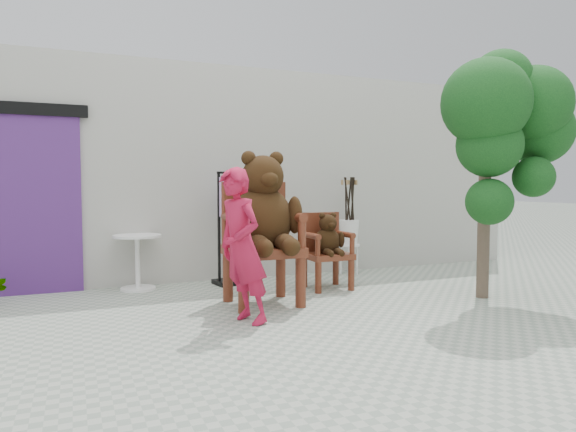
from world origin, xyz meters
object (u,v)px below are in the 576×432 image
Objects in this scene: chair_big at (263,218)px; chair_small at (326,243)px; display_stand at (232,241)px; person at (242,247)px; cafe_table at (137,255)px; stool_bucket at (349,232)px; tree at (509,116)px.

chair_big is 1.74× the size of chair_small.
person is at bearing -112.41° from display_stand.
cafe_table is at bearing 131.87° from chair_big.
stool_bucket is (0.78, 0.79, 0.05)m from chair_small.
person is at bearing -70.32° from cafe_table.
person is at bearing 175.37° from tree.
tree is (3.05, -0.25, 1.36)m from person.
person is 2.23m from cafe_table.
cafe_table is at bearing -179.68° from person.
stool_bucket is (1.84, 1.29, -0.32)m from chair_big.
tree is (3.80, -2.32, 1.67)m from cafe_table.
stool_bucket is at bearing 45.18° from chair_small.
tree reaches higher than cafe_table.
stool_bucket is at bearing -7.79° from display_stand.
tree reaches higher than chair_big.
chair_small is at bearing -134.82° from stool_bucket.
tree is (1.53, -1.48, 1.52)m from chair_small.
chair_big reaches higher than chair_small.
person is 3.06m from stool_bucket.
person is (-0.47, -0.73, -0.22)m from chair_big.
cafe_table is at bearing 159.49° from chair_small.
chair_small is 1.11m from stool_bucket.
chair_big is 1.13× the size of display_stand.
chair_big is at bearing -154.48° from chair_small.
chair_big is 1.89m from cafe_table.
tree is at bearing 66.00° from person.
tree is at bearing -31.46° from cafe_table.
cafe_table is at bearing 166.46° from display_stand.
tree is at bearing -49.71° from display_stand.
display_stand is at bearing 147.16° from person.
person reaches higher than cafe_table.
cafe_table is (-1.21, 1.35, -0.53)m from chair_big.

